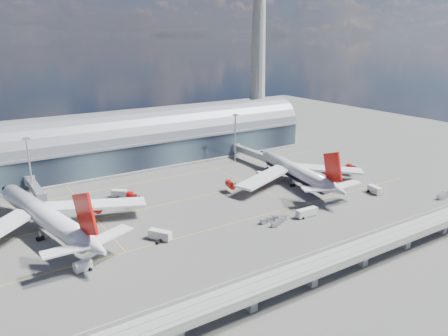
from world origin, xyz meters
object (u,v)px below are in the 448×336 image
airliner_left (46,217)px  service_truck_1 (83,266)px  floodlight_mast_left (30,167)px  service_truck_5 (119,193)px  control_tower (258,58)px  cargo_train_2 (443,195)px  cargo_train_1 (279,221)px  service_truck_3 (375,190)px  floodlight_mast_right (235,137)px  cargo_train_0 (269,220)px  service_truck_4 (261,175)px  service_truck_2 (307,212)px  airliner_right (297,172)px  service_truck_0 (160,235)px

airliner_left → service_truck_1: (3.27, -29.50, -5.27)m
floodlight_mast_left → service_truck_5: (30.16, -17.58, -12.08)m
floodlight_mast_left → airliner_left: (-2.51, -39.54, -6.91)m
control_tower → airliner_left: (-137.51, -67.54, -44.91)m
service_truck_1 → cargo_train_2: (141.37, -21.73, -0.44)m
cargo_train_1 → airliner_left: bearing=88.5°
service_truck_1 → service_truck_3: (121.75, -2.89, 0.14)m
floodlight_mast_right → cargo_train_0: 79.70m
airliner_left → service_truck_5: airliner_left is taller
airliner_left → service_truck_5: bearing=22.3°
service_truck_3 → cargo_train_0: bearing=-171.0°
control_tower → service_truck_3: control_tower is taller
control_tower → cargo_train_2: control_tower is taller
service_truck_3 → floodlight_mast_left: bearing=159.3°
service_truck_4 → cargo_train_0: service_truck_4 is taller
cargo_train_1 → service_truck_1: bearing=110.1°
service_truck_3 → service_truck_5: (-92.35, 54.34, -0.05)m
service_truck_3 → cargo_train_2: 27.21m
service_truck_2 → cargo_train_0: service_truck_2 is taller
control_tower → cargo_train_2: 129.30m
airliner_right → cargo_train_2: (39.27, -45.97, -4.70)m
airliner_left → service_truck_1: bearing=-95.3°
service_truck_2 → cargo_train_1: 12.42m
airliner_left → cargo_train_0: airliner_left is taller
floodlight_mast_left → service_truck_0: bearing=-66.3°
floodlight_mast_left → service_truck_3: floodlight_mast_left is taller
service_truck_4 → cargo_train_0: (-29.02, -42.82, -0.35)m
service_truck_1 → service_truck_4: (94.72, 40.69, -0.19)m
floodlight_mast_right → airliner_left: floodlight_mast_right is taller
cargo_train_0 → cargo_train_1: size_ratio=0.82×
floodlight_mast_left → service_truck_4: bearing=-16.5°
control_tower → service_truck_2: (-53.92, -102.80, -49.99)m
airliner_right → service_truck_1: bearing=-156.4°
service_truck_5 → cargo_train_0: 64.73m
service_truck_2 → service_truck_4: 48.63m
cargo_train_1 → service_truck_5: bearing=58.6°
airliner_left → service_truck_5: size_ratio=12.09×
service_truck_0 → service_truck_5: service_truck_0 is taller
service_truck_5 → cargo_train_2: size_ratio=0.71×
control_tower → service_truck_5: control_tower is taller
floodlight_mast_right → service_truck_5: floodlight_mast_right is taller
service_truck_4 → cargo_train_0: size_ratio=0.58×
cargo_train_2 → service_truck_5: bearing=69.4°
control_tower → cargo_train_0: control_tower is taller
floodlight_mast_right → airliner_left: bearing=-158.9°
cargo_train_0 → floodlight_mast_right: bearing=-23.8°
service_truck_1 → service_truck_2: 80.53m
airliner_right → service_truck_2: (-21.78, -30.00, -4.07)m
service_truck_2 → cargo_train_2: (61.04, -15.97, -0.63)m
service_truck_0 → service_truck_5: size_ratio=1.24×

